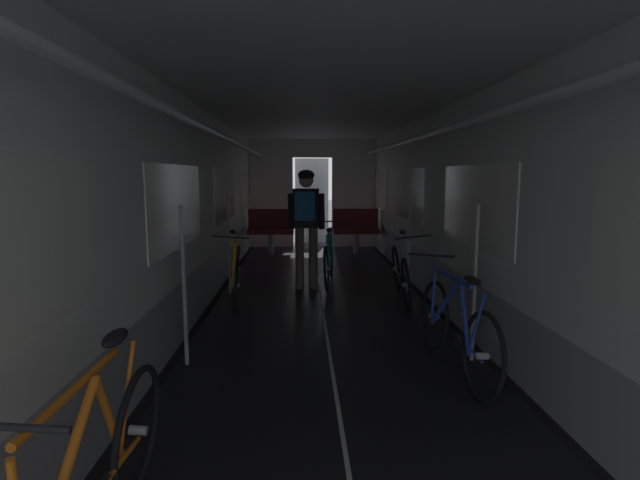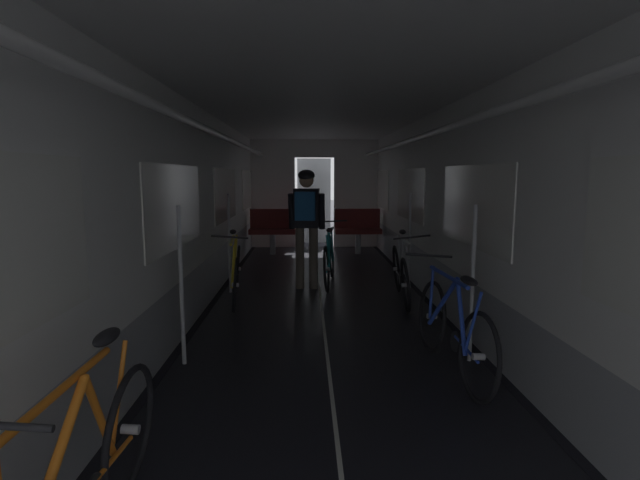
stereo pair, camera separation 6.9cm
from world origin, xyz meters
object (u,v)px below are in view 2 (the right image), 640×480
(bicycle_yellow, at_px, (236,272))
(bench_seat_far_right, at_px, (358,227))
(bench_seat_far_left, at_px, (273,227))
(person_cyclist_aisle, at_px, (306,216))
(bicycle_teal_in_aisle, at_px, (329,259))
(bicycle_silver, at_px, (401,272))
(bicycle_blue, at_px, (452,329))

(bicycle_yellow, bearing_deg, bench_seat_far_right, 62.30)
(bench_seat_far_left, bearing_deg, bench_seat_far_right, 0.00)
(person_cyclist_aisle, bearing_deg, bicycle_teal_in_aisle, 37.31)
(bicycle_silver, bearing_deg, person_cyclist_aisle, 149.73)
(bench_seat_far_left, relative_size, bicycle_yellow, 0.58)
(bench_seat_far_right, distance_m, person_cyclist_aisle, 3.39)
(bench_seat_far_left, height_order, bicycle_teal_in_aisle, bench_seat_far_left)
(person_cyclist_aisle, bearing_deg, bench_seat_far_right, 71.10)
(bench_seat_far_left, bearing_deg, bicycle_blue, -72.80)
(bicycle_yellow, bearing_deg, bicycle_blue, -48.18)
(bench_seat_far_left, distance_m, bicycle_blue, 6.52)
(bench_seat_far_left, xyz_separation_m, bicycle_yellow, (-0.21, -3.84, -0.18))
(bicycle_blue, relative_size, person_cyclist_aisle, 0.98)
(bench_seat_far_left, height_order, person_cyclist_aisle, person_cyclist_aisle)
(bicycle_silver, relative_size, bicycle_yellow, 1.00)
(bicycle_silver, distance_m, bicycle_teal_in_aisle, 1.34)
(bicycle_blue, xyz_separation_m, person_cyclist_aisle, (-1.21, 3.06, 0.69))
(bench_seat_far_right, distance_m, bicycle_blue, 6.23)
(bench_seat_far_right, relative_size, person_cyclist_aisle, 0.57)
(bench_seat_far_right, bearing_deg, bicycle_blue, -88.82)
(bicycle_blue, height_order, bicycle_yellow, same)
(bench_seat_far_right, relative_size, bicycle_yellow, 0.58)
(bicycle_blue, bearing_deg, bench_seat_far_left, 107.20)
(bench_seat_far_left, xyz_separation_m, bicycle_silver, (1.96, -3.90, -0.19))
(bench_seat_far_right, xyz_separation_m, person_cyclist_aisle, (-1.09, -3.17, 0.50))
(bicycle_silver, bearing_deg, bench_seat_far_right, 92.34)
(bench_seat_far_left, height_order, bicycle_silver, bench_seat_far_left)
(person_cyclist_aisle, bearing_deg, bicycle_silver, -30.27)
(bench_seat_far_left, height_order, bicycle_blue, bench_seat_far_left)
(bench_seat_far_right, height_order, bicycle_teal_in_aisle, bench_seat_far_right)
(bicycle_silver, xyz_separation_m, bicycle_teal_in_aisle, (-0.90, 0.99, 0.00))
(bicycle_blue, xyz_separation_m, bicycle_yellow, (-2.14, 2.39, -0.00))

